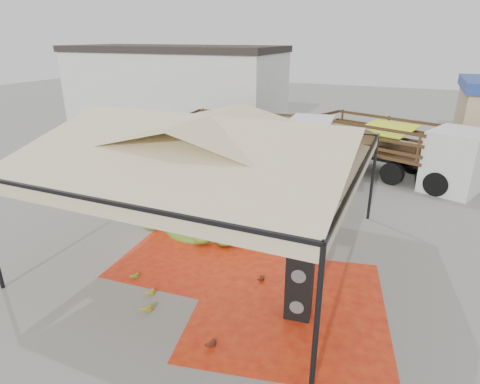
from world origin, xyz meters
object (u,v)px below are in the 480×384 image
at_px(banana_heap, 225,203).
at_px(truck_right, 400,144).
at_px(truck_left, 263,135).
at_px(vendor, 309,189).
at_px(speaker_stack, 299,285).

distance_m(banana_heap, truck_right, 8.88).
bearing_deg(truck_right, truck_left, -152.69).
relative_size(truck_left, truck_right, 0.95).
bearing_deg(truck_left, vendor, -59.12).
bearing_deg(truck_right, banana_heap, -104.53).
relative_size(banana_heap, speaker_stack, 3.65).
bearing_deg(vendor, truck_right, -97.72).
bearing_deg(banana_heap, vendor, 31.50).
bearing_deg(banana_heap, truck_right, 54.38).
xyz_separation_m(vendor, truck_left, (-3.60, 4.94, 0.55)).
xyz_separation_m(vendor, truck_right, (2.60, 5.62, 0.58)).
relative_size(speaker_stack, truck_right, 0.21).
bearing_deg(speaker_stack, truck_left, 107.56).
distance_m(truck_left, truck_right, 6.24).
relative_size(speaker_stack, vendor, 0.83).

